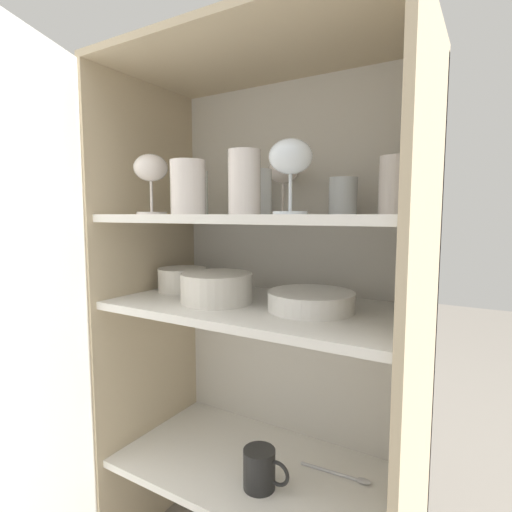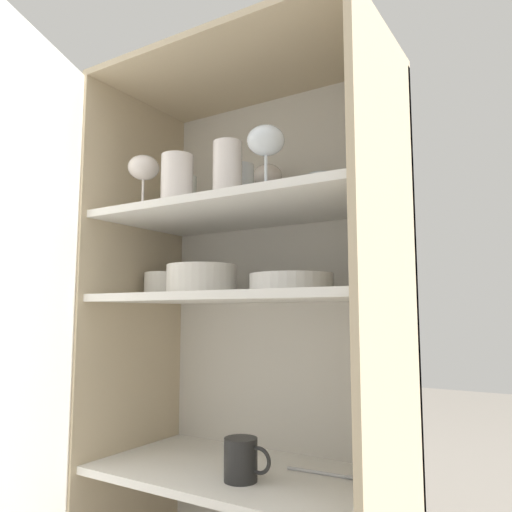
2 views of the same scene
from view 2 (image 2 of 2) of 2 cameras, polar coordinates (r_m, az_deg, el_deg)
cupboard_back_panel at (r=1.47m, az=2.92°, el=-7.30°), size 0.78×0.02×1.34m
cupboard_side_left at (r=1.53m, az=-13.67°, el=-7.10°), size 0.02×0.43×1.34m
cupboard_side_right at (r=1.13m, az=15.08°, el=-7.31°), size 0.02×0.43×1.34m
cupboard_top_panel at (r=1.45m, az=-1.46°, el=20.59°), size 0.78×0.43×0.02m
shelf_board_lower at (r=1.35m, az=-1.60°, el=-23.65°), size 0.75×0.39×0.02m
shelf_board_middle at (r=1.29m, az=-1.54°, el=-4.76°), size 0.75×0.39×0.02m
shelf_board_upper at (r=1.32m, az=-1.51°, el=5.11°), size 0.75×0.39×0.02m
cupboard_door at (r=1.23m, az=-24.64°, el=-6.86°), size 0.17×0.36×1.34m
tumbler_glass_0 at (r=1.47m, az=-8.41°, el=6.71°), size 0.08×0.08×0.12m
tumbler_glass_1 at (r=1.22m, az=11.95°, el=9.66°), size 0.07×0.07×0.12m
tumbler_glass_2 at (r=1.34m, az=7.48°, el=7.39°), size 0.07×0.07×0.09m
tumbler_glass_3 at (r=1.30m, az=-9.01°, el=8.66°), size 0.08×0.08×0.12m
tumbler_glass_4 at (r=1.51m, az=-1.84°, el=6.10°), size 0.06×0.06×0.11m
tumbler_glass_5 at (r=1.30m, az=-1.79°, el=8.11°), size 0.07×0.07×0.11m
tumbler_glass_6 at (r=1.23m, az=-3.29°, el=9.79°), size 0.07×0.07×0.14m
wine_glass_0 at (r=1.40m, az=-12.73°, el=9.50°), size 0.08×0.08×0.15m
wine_glass_1 at (r=1.45m, az=1.33°, el=8.95°), size 0.08×0.08×0.15m
wine_glass_2 at (r=1.16m, az=1.13°, el=12.76°), size 0.09×0.09×0.15m
plate_stack_white at (r=1.22m, az=4.05°, el=-3.12°), size 0.20×0.20×0.04m
mixing_bowl_large at (r=1.32m, az=-6.21°, el=-2.55°), size 0.18×0.18×0.08m
serving_bowl_small at (r=1.49m, az=-9.96°, el=-3.10°), size 0.14×0.14×0.07m
coffee_mug_primary at (r=1.25m, az=-1.65°, el=-22.22°), size 0.12×0.08×0.10m
serving_spoon at (r=1.31m, az=8.31°, el=-23.43°), size 0.18×0.03×0.01m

